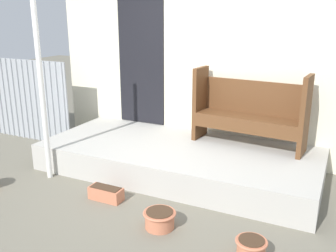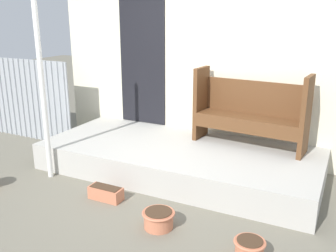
% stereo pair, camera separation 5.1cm
% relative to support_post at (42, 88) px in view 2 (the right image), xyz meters
% --- Properties ---
extents(ground_plane, '(24.00, 24.00, 0.00)m').
position_rel_support_post_xyz_m(ground_plane, '(1.49, 0.10, -1.20)').
color(ground_plane, '#706B5B').
extents(porch_slab, '(3.73, 1.65, 0.37)m').
position_rel_support_post_xyz_m(porch_slab, '(1.47, 0.92, -1.02)').
color(porch_slab, '#B2AFA8').
rests_on(porch_slab, ground_plane).
extents(house_wall, '(4.93, 0.08, 2.60)m').
position_rel_support_post_xyz_m(house_wall, '(1.43, 1.78, 0.10)').
color(house_wall, beige).
rests_on(house_wall, ground_plane).
extents(fence_corrugated, '(2.43, 0.05, 1.38)m').
position_rel_support_post_xyz_m(fence_corrugated, '(-1.79, 1.11, -0.51)').
color(fence_corrugated, '#9EA3A8').
rests_on(fence_corrugated, ground_plane).
extents(support_post, '(0.07, 0.07, 2.41)m').
position_rel_support_post_xyz_m(support_post, '(0.00, 0.00, 0.00)').
color(support_post, white).
rests_on(support_post, ground_plane).
extents(bench, '(1.54, 0.53, 1.02)m').
position_rel_support_post_xyz_m(bench, '(2.30, 1.42, -0.33)').
color(bench, brown).
rests_on(bench, porch_slab).
extents(flower_pot_middle, '(0.34, 0.34, 0.18)m').
position_rel_support_post_xyz_m(flower_pot_middle, '(1.89, -0.46, -1.10)').
color(flower_pot_middle, '#C67251').
rests_on(flower_pot_middle, ground_plane).
extents(flower_pot_right, '(0.29, 0.29, 0.18)m').
position_rel_support_post_xyz_m(flower_pot_right, '(2.85, -0.55, -1.10)').
color(flower_pot_right, '#C67251').
rests_on(flower_pot_right, ground_plane).
extents(planter_box_rect, '(0.41, 0.17, 0.16)m').
position_rel_support_post_xyz_m(planter_box_rect, '(1.05, -0.20, -1.12)').
color(planter_box_rect, '#C67251').
rests_on(planter_box_rect, ground_plane).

